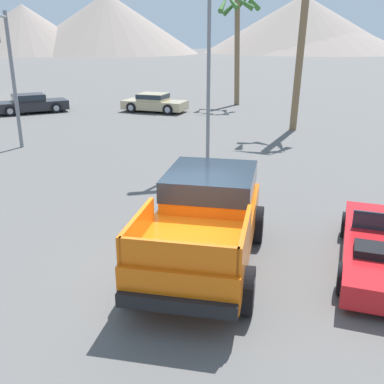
{
  "coord_description": "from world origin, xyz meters",
  "views": [
    {
      "loc": [
        -1.74,
        -8.09,
        4.7
      ],
      "look_at": [
        0.46,
        1.21,
        1.35
      ],
      "focal_mm": 42.0,
      "sensor_mm": 36.0,
      "label": 1
    }
  ],
  "objects_px": {
    "parked_car_dark": "(30,103)",
    "traffic_light_main": "(5,56)",
    "palm_tree_tall": "(238,20)",
    "parked_car_tan": "(154,102)",
    "street_lamp_post": "(209,26)",
    "orange_pickup_truck": "(206,215)"
  },
  "relations": [
    {
      "from": "parked_car_dark",
      "to": "traffic_light_main",
      "type": "bearing_deg",
      "value": -11.31
    },
    {
      "from": "parked_car_dark",
      "to": "traffic_light_main",
      "type": "xyz_separation_m",
      "value": [
        0.51,
        -11.06,
        3.33
      ]
    },
    {
      "from": "palm_tree_tall",
      "to": "parked_car_tan",
      "type": "bearing_deg",
      "value": -163.25
    },
    {
      "from": "parked_car_tan",
      "to": "palm_tree_tall",
      "type": "relative_size",
      "value": 0.58
    },
    {
      "from": "traffic_light_main",
      "to": "street_lamp_post",
      "type": "xyz_separation_m",
      "value": [
        7.48,
        -2.66,
        1.09
      ]
    },
    {
      "from": "parked_car_tan",
      "to": "palm_tree_tall",
      "type": "xyz_separation_m",
      "value": [
        6.14,
        1.85,
        5.06
      ]
    },
    {
      "from": "parked_car_tan",
      "to": "parked_car_dark",
      "type": "xyz_separation_m",
      "value": [
        -7.74,
        1.45,
        0.0
      ]
    },
    {
      "from": "parked_car_dark",
      "to": "parked_car_tan",
      "type": "bearing_deg",
      "value": 65.48
    },
    {
      "from": "orange_pickup_truck",
      "to": "traffic_light_main",
      "type": "height_order",
      "value": "traffic_light_main"
    },
    {
      "from": "orange_pickup_truck",
      "to": "palm_tree_tall",
      "type": "bearing_deg",
      "value": 94.65
    },
    {
      "from": "street_lamp_post",
      "to": "palm_tree_tall",
      "type": "height_order",
      "value": "street_lamp_post"
    },
    {
      "from": "parked_car_dark",
      "to": "palm_tree_tall",
      "type": "height_order",
      "value": "palm_tree_tall"
    },
    {
      "from": "parked_car_tan",
      "to": "palm_tree_tall",
      "type": "bearing_deg",
      "value": 139.57
    },
    {
      "from": "orange_pickup_truck",
      "to": "traffic_light_main",
      "type": "xyz_separation_m",
      "value": [
        -5.22,
        10.78,
        2.86
      ]
    },
    {
      "from": "orange_pickup_truck",
      "to": "street_lamp_post",
      "type": "height_order",
      "value": "street_lamp_post"
    },
    {
      "from": "parked_car_dark",
      "to": "street_lamp_post",
      "type": "xyz_separation_m",
      "value": [
        7.98,
        -13.71,
        4.42
      ]
    },
    {
      "from": "parked_car_dark",
      "to": "street_lamp_post",
      "type": "distance_m",
      "value": 16.47
    },
    {
      "from": "orange_pickup_truck",
      "to": "parked_car_tan",
      "type": "height_order",
      "value": "orange_pickup_truck"
    },
    {
      "from": "street_lamp_post",
      "to": "palm_tree_tall",
      "type": "xyz_separation_m",
      "value": [
        5.9,
        14.12,
        0.64
      ]
    },
    {
      "from": "traffic_light_main",
      "to": "street_lamp_post",
      "type": "distance_m",
      "value": 8.01
    },
    {
      "from": "palm_tree_tall",
      "to": "parked_car_dark",
      "type": "bearing_deg",
      "value": -178.34
    },
    {
      "from": "parked_car_tan",
      "to": "palm_tree_tall",
      "type": "distance_m",
      "value": 8.17
    }
  ]
}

